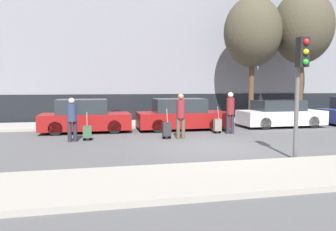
% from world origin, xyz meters
% --- Properties ---
extents(ground_plane, '(80.00, 80.00, 0.00)m').
position_xyz_m(ground_plane, '(0.00, 0.00, 0.00)').
color(ground_plane, '#4C4C4F').
extents(sidewalk_near, '(28.00, 2.50, 0.12)m').
position_xyz_m(sidewalk_near, '(0.00, -3.75, 0.06)').
color(sidewalk_near, gray).
rests_on(sidewalk_near, ground_plane).
extents(sidewalk_far, '(28.00, 3.00, 0.12)m').
position_xyz_m(sidewalk_far, '(0.00, 7.00, 0.06)').
color(sidewalk_far, gray).
rests_on(sidewalk_far, ground_plane).
extents(building_facade, '(28.00, 3.13, 10.02)m').
position_xyz_m(building_facade, '(0.00, 10.74, 4.99)').
color(building_facade, slate).
rests_on(building_facade, ground_plane).
extents(parked_car_0, '(3.95, 1.79, 1.49)m').
position_xyz_m(parked_car_0, '(-4.35, 4.72, 0.69)').
color(parked_car_0, maroon).
rests_on(parked_car_0, ground_plane).
extents(parked_car_1, '(4.29, 1.82, 1.48)m').
position_xyz_m(parked_car_1, '(0.14, 4.63, 0.69)').
color(parked_car_1, maroon).
rests_on(parked_car_1, ground_plane).
extents(parked_car_2, '(4.22, 1.75, 1.36)m').
position_xyz_m(parked_car_2, '(5.30, 4.55, 0.64)').
color(parked_car_2, silver).
rests_on(parked_car_2, ground_plane).
extents(pedestrian_left, '(0.35, 0.34, 1.64)m').
position_xyz_m(pedestrian_left, '(-4.72, 2.19, 0.93)').
color(pedestrian_left, '#23232D').
rests_on(pedestrian_left, ground_plane).
extents(trolley_left, '(0.34, 0.29, 1.10)m').
position_xyz_m(trolley_left, '(-4.18, 2.30, 0.34)').
color(trolley_left, '#335138').
rests_on(trolley_left, ground_plane).
extents(pedestrian_center, '(0.35, 0.34, 1.78)m').
position_xyz_m(pedestrian_center, '(-0.60, 1.97, 1.02)').
color(pedestrian_center, '#4C4233').
rests_on(pedestrian_center, ground_plane).
extents(trolley_center, '(0.34, 0.29, 1.20)m').
position_xyz_m(trolley_center, '(-1.14, 2.05, 0.39)').
color(trolley_center, '#262628').
rests_on(trolley_center, ground_plane).
extents(pedestrian_right, '(0.34, 0.34, 1.81)m').
position_xyz_m(pedestrian_right, '(1.88, 2.90, 1.04)').
color(pedestrian_right, '#23232D').
rests_on(pedestrian_right, ground_plane).
extents(trolley_right, '(0.34, 0.29, 1.18)m').
position_xyz_m(trolley_right, '(1.35, 3.05, 0.38)').
color(trolley_right, slate).
rests_on(trolley_right, ground_plane).
extents(traffic_light, '(0.28, 0.47, 3.39)m').
position_xyz_m(traffic_light, '(1.65, -2.37, 2.43)').
color(traffic_light, '#515154').
rests_on(traffic_light, ground_plane).
extents(parked_bicycle, '(1.77, 0.06, 0.96)m').
position_xyz_m(parked_bicycle, '(-3.32, 7.03, 0.49)').
color(parked_bicycle, black).
rests_on(parked_bicycle, sidewalk_far).
extents(bare_tree_near_crossing, '(3.40, 3.40, 7.42)m').
position_xyz_m(bare_tree_near_crossing, '(7.81, 6.60, 5.44)').
color(bare_tree_near_crossing, '#4C3826').
rests_on(bare_tree_near_crossing, sidewalk_far).
extents(bare_tree_down_street, '(3.15, 3.15, 6.86)m').
position_xyz_m(bare_tree_down_street, '(4.67, 6.53, 5.04)').
color(bare_tree_down_street, '#4C3826').
rests_on(bare_tree_down_street, sidewalk_far).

